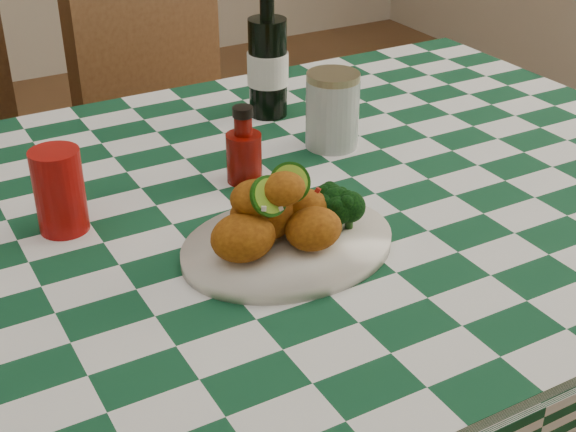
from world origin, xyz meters
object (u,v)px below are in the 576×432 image
plate (288,246)px  red_tumbler (59,191)px  dining_table (244,406)px  fried_chicken_pile (280,208)px  wooden_chair_right (215,161)px  ketchup_bottle (244,145)px  beer_bottle (268,49)px  mason_jar (332,110)px

plate → red_tumbler: bearing=139.7°
dining_table → red_tumbler: (-0.24, 0.06, 0.45)m
fried_chicken_pile → wooden_chair_right: wooden_chair_right is taller
red_tumbler → dining_table: bearing=-14.7°
dining_table → ketchup_bottle: bearing=55.7°
red_tumbler → ketchup_bottle: size_ratio=0.98×
ketchup_bottle → beer_bottle: 0.29m
plate → beer_bottle: 0.51m
dining_table → ketchup_bottle: 0.46m
beer_bottle → wooden_chair_right: (0.06, 0.41, -0.41)m
mason_jar → beer_bottle: beer_bottle is taller
dining_table → ketchup_bottle: (0.05, 0.07, 0.46)m
red_tumbler → plate: bearing=-40.3°
mason_jar → wooden_chair_right: (0.03, 0.58, -0.35)m
red_tumbler → mason_jar: 0.49m
mason_jar → fried_chicken_pile: bearing=-133.1°
dining_table → fried_chicken_pile: fried_chicken_pile is taller
wooden_chair_right → beer_bottle: bearing=-120.6°
plate → beer_bottle: beer_bottle is taller
mason_jar → plate: bearing=-131.6°
fried_chicken_pile → mason_jar: mason_jar is taller
beer_bottle → dining_table: bearing=-125.5°
beer_bottle → red_tumbler: bearing=-152.5°
fried_chicken_pile → red_tumbler: (-0.23, 0.21, -0.01)m
fried_chicken_pile → red_tumbler: size_ratio=1.33×
fried_chicken_pile → red_tumbler: same height
plate → mason_jar: (0.24, 0.27, 0.06)m
dining_table → mason_jar: (0.24, 0.12, 0.46)m
red_tumbler → ketchup_bottle: bearing=2.2°
fried_chicken_pile → wooden_chair_right: 0.96m
fried_chicken_pile → beer_bottle: (0.22, 0.44, 0.06)m
ketchup_bottle → beer_bottle: bearing=54.0°
mason_jar → wooden_chair_right: bearing=86.6°
red_tumbler → wooden_chair_right: bearing=51.2°
plate → fried_chicken_pile: 0.06m
mason_jar → ketchup_bottle: bearing=-166.4°
fried_chicken_pile → beer_bottle: beer_bottle is taller
dining_table → wooden_chair_right: bearing=68.6°
plate → red_tumbler: size_ratio=2.46×
ketchup_bottle → beer_bottle: size_ratio=0.49×
fried_chicken_pile → mason_jar: (0.25, 0.27, -0.00)m
beer_bottle → fried_chicken_pile: bearing=-116.4°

